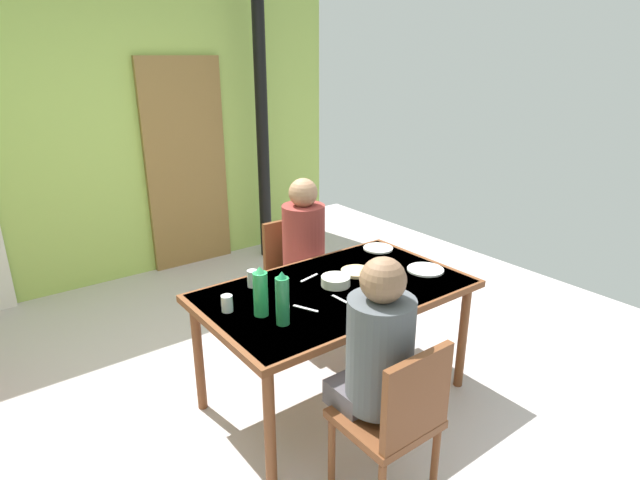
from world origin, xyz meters
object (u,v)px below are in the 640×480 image
at_px(dining_table, 336,298).
at_px(water_bottle_green_near, 282,299).
at_px(person_far_diner, 305,240).
at_px(water_bottle_green_far, 261,292).
at_px(chair_near_diner, 396,418).
at_px(person_near_diner, 378,349).
at_px(chair_far_diner, 294,271).
at_px(serving_bowl_center, 336,281).

height_order(dining_table, water_bottle_green_near, water_bottle_green_near).
xyz_separation_m(person_far_diner, water_bottle_green_far, (-0.78, -0.70, 0.09)).
bearing_deg(dining_table, chair_near_diner, -110.61).
height_order(dining_table, person_near_diner, person_near_diner).
bearing_deg(person_near_diner, chair_far_diner, 69.04).
bearing_deg(dining_table, water_bottle_green_near, -160.29).
height_order(chair_near_diner, person_near_diner, person_near_diner).
height_order(dining_table, water_bottle_green_far, water_bottle_green_far).
relative_size(dining_table, chair_near_diner, 1.78).
bearing_deg(person_far_diner, water_bottle_green_far, 42.13).
bearing_deg(chair_near_diner, chair_far_diner, 70.66).
distance_m(water_bottle_green_far, serving_bowl_center, 0.54).
xyz_separation_m(chair_near_diner, serving_bowl_center, (0.33, 0.84, 0.27)).
bearing_deg(chair_far_diner, water_bottle_green_near, 53.12).
height_order(chair_near_diner, serving_bowl_center, chair_near_diner).
xyz_separation_m(chair_far_diner, person_far_diner, (-0.00, -0.14, 0.28)).
distance_m(water_bottle_green_near, water_bottle_green_far, 0.15).
bearing_deg(water_bottle_green_near, person_far_diner, 48.94).
relative_size(person_near_diner, water_bottle_green_far, 2.85).
height_order(chair_far_diner, serving_bowl_center, chair_far_diner).
xyz_separation_m(dining_table, person_near_diner, (-0.31, -0.68, 0.11)).
distance_m(dining_table, water_bottle_green_far, 0.55).
distance_m(water_bottle_green_near, serving_bowl_center, 0.54).
xyz_separation_m(person_near_diner, water_bottle_green_near, (-0.17, 0.51, 0.09)).
relative_size(person_far_diner, water_bottle_green_far, 2.85).
bearing_deg(serving_bowl_center, chair_far_diner, 72.80).
bearing_deg(chair_far_diner, person_near_diner, 69.04).
bearing_deg(person_far_diner, chair_far_diner, -90.00).
bearing_deg(dining_table, person_far_diner, 68.63).
relative_size(chair_near_diner, serving_bowl_center, 5.12).
bearing_deg(person_far_diner, serving_bowl_center, 69.47).
relative_size(chair_far_diner, person_near_diner, 1.13).
distance_m(person_near_diner, water_bottle_green_far, 0.69).
bearing_deg(water_bottle_green_near, chair_far_diner, 53.12).
bearing_deg(chair_far_diner, person_far_diner, 90.00).
bearing_deg(chair_near_diner, water_bottle_green_far, 104.47).
bearing_deg(chair_far_diner, water_bottle_green_far, 47.21).
bearing_deg(water_bottle_green_far, water_bottle_green_near, -75.62).
height_order(person_near_diner, water_bottle_green_far, person_near_diner).
height_order(person_near_diner, water_bottle_green_near, person_near_diner).
distance_m(dining_table, chair_near_diner, 0.89).
bearing_deg(chair_near_diner, person_far_diner, 69.04).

